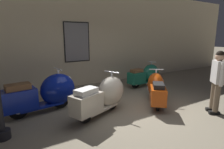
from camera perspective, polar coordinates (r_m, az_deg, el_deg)
ground_plane at (r=4.74m, az=7.63°, el=-12.40°), size 60.00×60.00×0.00m
showroom_back_wall at (r=7.34m, az=-9.36°, el=11.62°), size 18.00×0.24×3.83m
scooter_0 at (r=5.03m, az=-19.65°, el=-5.39°), size 1.87×0.76×1.11m
scooter_1 at (r=4.65m, az=-2.45°, el=-6.51°), size 1.77×1.08×1.04m
scooter_2 at (r=5.55m, az=13.70°, el=-4.15°), size 1.35×1.50×0.96m
scooter_3 at (r=7.35m, az=10.80°, el=-0.09°), size 1.60×0.65×0.95m
visitor_0 at (r=5.24m, az=30.16°, el=-0.91°), size 0.40×0.44×1.60m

